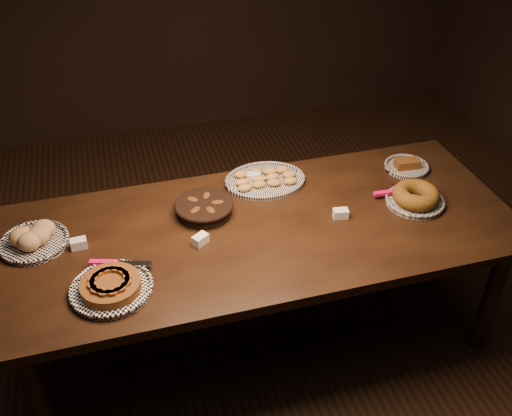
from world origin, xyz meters
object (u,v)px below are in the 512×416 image
object	(u,v)px
buffet_table	(262,238)
bundt_cake_plate	(415,197)
apple_tart_plate	(111,287)
madeleine_platter	(265,180)

from	to	relation	value
buffet_table	bundt_cake_plate	bearing A→B (deg)	-2.58
apple_tart_plate	bundt_cake_plate	world-z (taller)	bundt_cake_plate
apple_tart_plate	buffet_table	bearing A→B (deg)	43.87
apple_tart_plate	madeleine_platter	world-z (taller)	apple_tart_plate
apple_tart_plate	madeleine_platter	distance (m)	1.01
bundt_cake_plate	madeleine_platter	bearing A→B (deg)	165.04
apple_tart_plate	bundt_cake_plate	bearing A→B (deg)	32.91
madeleine_platter	buffet_table	bearing A→B (deg)	-125.63
buffet_table	madeleine_platter	bearing A→B (deg)	71.47
buffet_table	madeleine_platter	distance (m)	0.37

